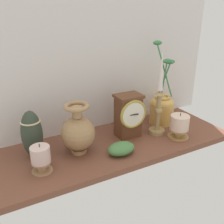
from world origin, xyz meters
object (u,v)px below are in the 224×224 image
at_px(brass_vase_bulbous, 78,131).
at_px(pillar_candle_front, 41,158).
at_px(pillar_candle_near_clock, 179,125).
at_px(tall_ceramic_vase, 32,134).
at_px(brass_vase_jar, 162,107).
at_px(mantel_clock, 129,115).
at_px(candlestick_tall_left, 159,104).

xyz_separation_m(brass_vase_bulbous, pillar_candle_front, (-0.16, -0.06, -0.04)).
distance_m(brass_vase_bulbous, pillar_candle_near_clock, 0.44).
distance_m(pillar_candle_near_clock, tall_ceramic_vase, 0.60).
distance_m(brass_vase_bulbous, tall_ceramic_vase, 0.17).
bearing_deg(brass_vase_jar, mantel_clock, -168.72).
relative_size(candlestick_tall_left, brass_vase_jar, 0.95).
bearing_deg(candlestick_tall_left, brass_vase_jar, 43.50).
bearing_deg(brass_vase_bulbous, candlestick_tall_left, -2.73).
height_order(mantel_clock, tall_ceramic_vase, mantel_clock).
distance_m(mantel_clock, tall_ceramic_vase, 0.40).
relative_size(candlestick_tall_left, pillar_candle_near_clock, 3.31).
bearing_deg(tall_ceramic_vase, brass_vase_bulbous, -17.53).
height_order(pillar_candle_front, tall_ceramic_vase, tall_ceramic_vase).
xyz_separation_m(pillar_candle_front, tall_ceramic_vase, (-0.00, 0.11, 0.04)).
bearing_deg(mantel_clock, brass_vase_bulbous, -174.82).
height_order(candlestick_tall_left, pillar_candle_near_clock, candlestick_tall_left).
bearing_deg(pillar_candle_near_clock, candlestick_tall_left, 130.39).
relative_size(candlestick_tall_left, brass_vase_bulbous, 1.86).
height_order(brass_vase_jar, pillar_candle_near_clock, brass_vase_jar).
xyz_separation_m(candlestick_tall_left, brass_vase_bulbous, (-0.36, 0.02, -0.05)).
bearing_deg(brass_vase_bulbous, pillar_candle_near_clock, -11.82).
bearing_deg(pillar_candle_front, mantel_clock, 11.62).
relative_size(mantel_clock, brass_vase_jar, 0.48).
distance_m(mantel_clock, candlestick_tall_left, 0.14).
xyz_separation_m(brass_vase_jar, pillar_candle_front, (-0.61, -0.12, -0.03)).
xyz_separation_m(mantel_clock, tall_ceramic_vase, (-0.40, 0.03, -0.00)).
height_order(candlestick_tall_left, brass_vase_jar, brass_vase_jar).
bearing_deg(candlestick_tall_left, pillar_candle_front, -175.34).
bearing_deg(pillar_candle_near_clock, tall_ceramic_vase, 166.60).
bearing_deg(brass_vase_bulbous, brass_vase_jar, 8.06).
relative_size(candlestick_tall_left, pillar_candle_front, 3.45).
height_order(brass_vase_jar, pillar_candle_front, brass_vase_jar).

